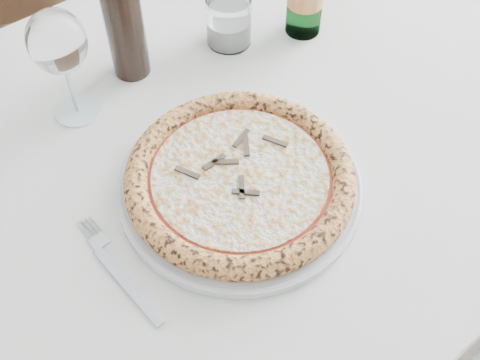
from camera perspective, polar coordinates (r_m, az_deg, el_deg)
The scene contains 9 objects.
floor at distance 1.70m, azimuth -10.52°, elevation -9.79°, with size 5.00×6.00×0.02m, color slate.
dining_table at distance 1.01m, azimuth -3.27°, elevation 0.29°, with size 1.64×1.02×0.76m.
chair_far at distance 1.64m, azimuth -20.95°, elevation 13.79°, with size 0.51×0.51×0.93m.
plate at distance 0.89m, azimuth -0.00°, elevation -0.44°, with size 0.36×0.36×0.02m.
pizza at distance 0.88m, azimuth -0.00°, elevation 0.25°, with size 0.34×0.34×0.04m.
fork at distance 0.83m, azimuth -11.41°, elevation -8.54°, with size 0.03×0.21×0.00m.
wine_glass at distance 0.94m, azimuth -16.91°, elevation 12.23°, with size 0.09×0.09×0.20m.
tumbler at distance 1.11m, azimuth -1.07°, elevation 14.64°, with size 0.08×0.08×0.09m.
wine_bottle at distance 1.02m, azimuth -11.02°, elevation 14.84°, with size 0.06×0.06×0.26m.
Camera 1 is at (-0.19, -0.80, 1.48)m, focal length 45.00 mm.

